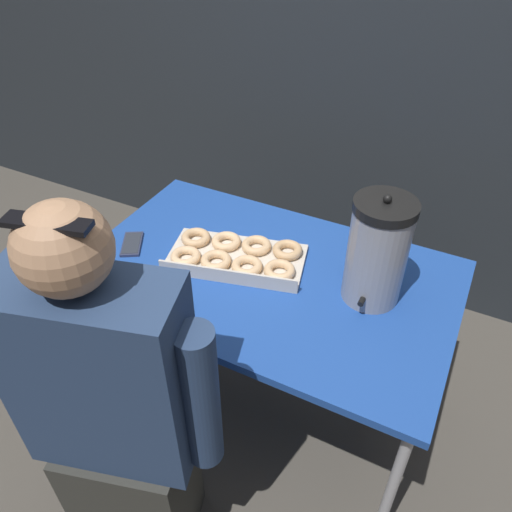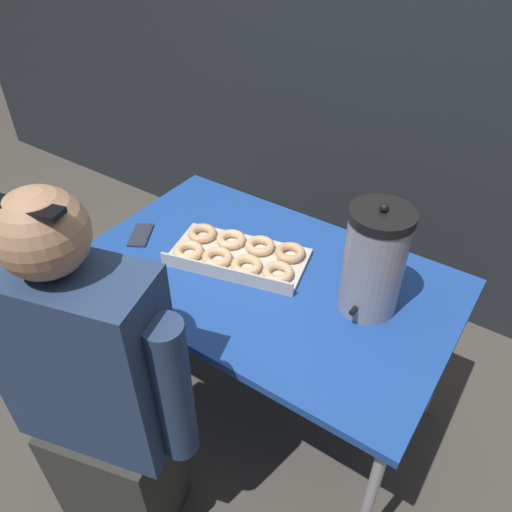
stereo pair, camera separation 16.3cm
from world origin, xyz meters
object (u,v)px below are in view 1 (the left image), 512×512
at_px(cell_phone, 132,244).
at_px(person_seated, 115,417).
at_px(donut_box, 236,256).
at_px(coffee_urn, 377,252).

height_order(cell_phone, person_seated, person_seated).
relative_size(donut_box, cell_phone, 3.34).
bearing_deg(donut_box, coffee_urn, -8.86).
distance_m(donut_box, person_seated, 0.64).
height_order(coffee_urn, person_seated, person_seated).
bearing_deg(coffee_urn, cell_phone, -171.01).
relative_size(coffee_urn, person_seated, 0.29).
distance_m(donut_box, coffee_urn, 0.48).
relative_size(donut_box, person_seated, 0.39).
bearing_deg(coffee_urn, person_seated, -125.90).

